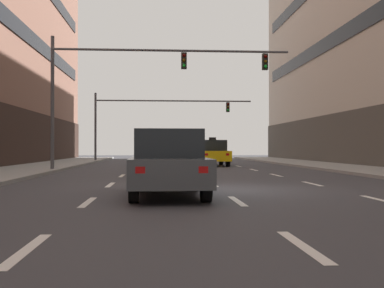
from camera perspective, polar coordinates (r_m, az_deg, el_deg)
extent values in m
plane|color=#38383D|center=(14.06, 3.38, -5.41)|extent=(120.00, 120.00, 0.00)
cube|color=silver|center=(6.22, -19.00, -11.74)|extent=(0.16, 2.00, 0.01)
cube|color=silver|center=(11.08, -12.23, -6.74)|extent=(0.16, 2.00, 0.01)
cube|color=silver|center=(16.02, -9.66, -4.77)|extent=(0.16, 2.00, 0.01)
cube|color=silver|center=(20.99, -8.30, -3.73)|extent=(0.16, 2.00, 0.01)
cube|color=silver|center=(25.97, -7.47, -3.09)|extent=(0.16, 2.00, 0.01)
cube|color=silver|center=(30.96, -6.91, -2.66)|extent=(0.16, 2.00, 0.01)
cube|color=silver|center=(35.95, -6.50, -2.34)|extent=(0.16, 2.00, 0.01)
cube|color=silver|center=(40.94, -6.19, -2.10)|extent=(0.16, 2.00, 0.01)
cube|color=silver|center=(45.94, -5.95, -1.92)|extent=(0.16, 2.00, 0.01)
cube|color=silver|center=(6.28, 12.97, -11.64)|extent=(0.16, 2.00, 0.01)
cube|color=silver|center=(11.11, 5.38, -6.73)|extent=(0.16, 2.00, 0.01)
cube|color=silver|center=(16.04, 2.46, -4.77)|extent=(0.16, 2.00, 0.01)
cube|color=silver|center=(21.01, 0.93, -3.74)|extent=(0.16, 2.00, 0.01)
cube|color=silver|center=(25.99, -0.02, -3.09)|extent=(0.16, 2.00, 0.01)
cube|color=silver|center=(30.97, -0.66, -2.66)|extent=(0.16, 2.00, 0.01)
cube|color=silver|center=(35.96, -1.12, -2.34)|extent=(0.16, 2.00, 0.01)
cube|color=silver|center=(40.95, -1.47, -2.10)|extent=(0.16, 2.00, 0.01)
cube|color=silver|center=(45.95, -1.74, -1.92)|extent=(0.16, 2.00, 0.01)
cube|color=silver|center=(12.12, 21.41, -6.17)|extent=(0.16, 2.00, 0.01)
cube|color=silver|center=(16.76, 14.03, -4.57)|extent=(0.16, 2.00, 0.01)
cube|color=silver|center=(21.56, 9.91, -3.64)|extent=(0.16, 2.00, 0.01)
cube|color=silver|center=(26.43, 7.31, -3.04)|extent=(0.16, 2.00, 0.01)
cube|color=silver|center=(31.35, 5.52, -2.63)|extent=(0.16, 2.00, 0.01)
cube|color=silver|center=(36.28, 4.21, -2.32)|extent=(0.16, 2.00, 0.01)
cube|color=silver|center=(41.24, 3.22, -2.09)|extent=(0.16, 2.00, 0.01)
cube|color=silver|center=(46.20, 2.44, -1.91)|extent=(0.16, 2.00, 0.01)
cylinder|color=black|center=(34.63, -5.23, -1.86)|extent=(0.25, 0.69, 0.68)
cylinder|color=black|center=(34.58, -2.49, -1.86)|extent=(0.25, 0.69, 0.68)
cylinder|color=black|center=(31.85, -5.49, -1.99)|extent=(0.25, 0.69, 0.68)
cylinder|color=black|center=(31.79, -2.52, -1.99)|extent=(0.25, 0.69, 0.68)
cube|color=black|center=(33.20, -3.93, -1.35)|extent=(2.04, 4.60, 0.66)
cube|color=black|center=(32.99, -3.94, -0.17)|extent=(1.71, 2.01, 0.70)
cube|color=white|center=(35.45, -4.90, -1.10)|extent=(0.21, 0.09, 0.14)
cube|color=red|center=(30.99, -5.28, -1.21)|extent=(0.21, 0.09, 0.14)
cube|color=white|center=(35.42, -2.75, -1.10)|extent=(0.21, 0.09, 0.14)
cube|color=red|center=(30.95, -2.82, -1.21)|extent=(0.21, 0.09, 0.14)
cylinder|color=black|center=(33.36, 0.66, -1.92)|extent=(0.24, 0.69, 0.68)
cylinder|color=black|center=(33.57, 3.46, -1.91)|extent=(0.24, 0.69, 0.68)
cylinder|color=black|center=(30.59, 1.21, -2.06)|extent=(0.24, 0.69, 0.68)
cylinder|color=black|center=(30.83, 4.26, -2.04)|extent=(0.24, 0.69, 0.68)
cube|color=yellow|center=(32.07, 2.39, -1.39)|extent=(2.01, 4.58, 0.66)
cube|color=black|center=(31.86, 2.44, -0.17)|extent=(1.70, 2.00, 0.70)
cube|color=white|center=(34.20, 0.78, -1.13)|extent=(0.21, 0.09, 0.14)
cube|color=red|center=(29.77, 1.70, -1.24)|extent=(0.21, 0.09, 0.14)
cube|color=white|center=(34.37, 2.98, -1.13)|extent=(0.21, 0.09, 0.14)
cube|color=red|center=(29.97, 4.23, -1.24)|extent=(0.21, 0.09, 0.14)
cube|color=black|center=(31.87, 2.44, 0.63)|extent=(0.46, 0.22, 0.19)
cylinder|color=black|center=(13.46, -6.57, -4.22)|extent=(0.24, 0.67, 0.66)
cylinder|color=black|center=(13.52, 0.28, -4.20)|extent=(0.24, 0.67, 0.66)
cylinder|color=black|center=(10.75, -6.92, -5.18)|extent=(0.24, 0.67, 0.66)
cylinder|color=black|center=(10.82, 1.66, -5.15)|extent=(0.24, 0.67, 0.66)
cube|color=#474C51|center=(12.09, -2.91, -3.12)|extent=(1.95, 4.46, 0.64)
cube|color=black|center=(11.87, -2.86, 0.03)|extent=(1.65, 1.95, 0.68)
cube|color=white|center=(14.25, -5.86, -2.25)|extent=(0.20, 0.08, 0.14)
cube|color=red|center=(9.90, -6.15, -3.07)|extent=(0.20, 0.08, 0.14)
cube|color=white|center=(14.29, -0.66, -2.25)|extent=(0.20, 0.08, 0.14)
cube|color=red|center=(9.97, 1.33, -3.06)|extent=(0.20, 0.08, 0.14)
cylinder|color=black|center=(22.49, -5.99, -2.72)|extent=(0.24, 0.64, 0.63)
cylinder|color=black|center=(22.55, -2.11, -2.72)|extent=(0.24, 0.64, 0.63)
cylinder|color=black|center=(19.92, -5.94, -3.02)|extent=(0.24, 0.64, 0.63)
cylinder|color=black|center=(19.99, -1.56, -3.02)|extent=(0.24, 0.64, 0.63)
cube|color=yellow|center=(21.21, -3.90, -2.04)|extent=(1.93, 4.26, 0.61)
cube|color=black|center=(21.01, -3.88, -0.34)|extent=(1.60, 1.87, 0.65)
cube|color=white|center=(23.25, -5.63, -1.63)|extent=(0.19, 0.08, 0.13)
cube|color=red|center=(19.14, -5.48, -1.90)|extent=(0.19, 0.08, 0.13)
cube|color=white|center=(23.30, -2.61, -1.63)|extent=(0.19, 0.08, 0.13)
cube|color=red|center=(19.19, -1.81, -1.89)|extent=(0.19, 0.08, 0.13)
cube|color=black|center=(21.02, -3.88, 0.78)|extent=(0.43, 0.21, 0.17)
cylinder|color=#4C4C51|center=(25.37, -16.19, 4.75)|extent=(0.18, 0.18, 6.71)
cylinder|color=#4C4C51|center=(25.20, -2.36, 10.99)|extent=(12.09, 0.12, 0.12)
cube|color=black|center=(25.13, -0.96, 9.82)|extent=(0.28, 0.24, 0.84)
sphere|color=#4B0704|center=(25.04, -0.95, 10.46)|extent=(0.17, 0.17, 0.17)
sphere|color=#523505|center=(24.99, -0.95, 9.88)|extent=(0.17, 0.17, 0.17)
sphere|color=green|center=(24.94, -0.95, 9.29)|extent=(0.17, 0.17, 0.17)
cube|color=black|center=(25.70, 8.64, 9.60)|extent=(0.28, 0.24, 0.84)
sphere|color=#4B0704|center=(25.61, 8.71, 10.22)|extent=(0.17, 0.17, 0.17)
sphere|color=#523505|center=(25.56, 8.71, 9.65)|extent=(0.17, 0.17, 0.17)
sphere|color=green|center=(25.52, 8.71, 9.07)|extent=(0.17, 0.17, 0.17)
cylinder|color=#4C4C51|center=(41.69, -11.36, 2.05)|extent=(0.18, 0.18, 5.72)
cylinder|color=#4C4C51|center=(41.52, -2.15, 5.13)|extent=(13.34, 0.12, 0.12)
cube|color=black|center=(41.88, 4.26, 4.37)|extent=(0.28, 0.24, 0.84)
sphere|color=#4B0704|center=(41.76, 4.29, 4.74)|extent=(0.17, 0.17, 0.17)
sphere|color=#523505|center=(41.74, 4.29, 4.38)|extent=(0.17, 0.17, 0.17)
sphere|color=green|center=(41.72, 4.29, 4.03)|extent=(0.17, 0.17, 0.17)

